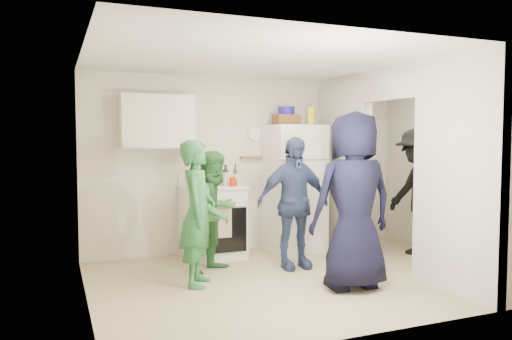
{
  "coord_description": "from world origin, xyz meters",
  "views": [
    {
      "loc": [
        -2.68,
        -5.09,
        1.63
      ],
      "look_at": [
        -0.44,
        0.4,
        1.25
      ],
      "focal_mm": 35.0,
      "sensor_mm": 36.0,
      "label": 1
    }
  ],
  "objects_px": {
    "person_nook": "(419,192)",
    "person_green_center": "(215,211)",
    "fridge": "(294,188)",
    "blue_bowl": "(286,111)",
    "stove": "(213,222)",
    "yellow_cup_stack_top": "(311,116)",
    "person_denim": "(293,203)",
    "wicker_basket": "(286,120)",
    "person_navy": "(353,201)",
    "person_green_left": "(198,213)"
  },
  "relations": [
    {
      "from": "person_nook",
      "to": "person_green_center",
      "type": "bearing_deg",
      "value": -93.93
    },
    {
      "from": "fridge",
      "to": "blue_bowl",
      "type": "xyz_separation_m",
      "value": [
        -0.1,
        0.05,
        1.11
      ]
    },
    {
      "from": "stove",
      "to": "fridge",
      "type": "relative_size",
      "value": 0.54
    },
    {
      "from": "person_nook",
      "to": "yellow_cup_stack_top",
      "type": "bearing_deg",
      "value": -121.9
    },
    {
      "from": "stove",
      "to": "person_denim",
      "type": "height_order",
      "value": "person_denim"
    },
    {
      "from": "wicker_basket",
      "to": "person_denim",
      "type": "xyz_separation_m",
      "value": [
        -0.34,
        -0.92,
        -1.07
      ]
    },
    {
      "from": "fridge",
      "to": "stove",
      "type": "bearing_deg",
      "value": 178.59
    },
    {
      "from": "yellow_cup_stack_top",
      "to": "person_nook",
      "type": "height_order",
      "value": "yellow_cup_stack_top"
    },
    {
      "from": "stove",
      "to": "person_navy",
      "type": "bearing_deg",
      "value": -62.65
    },
    {
      "from": "fridge",
      "to": "person_denim",
      "type": "xyz_separation_m",
      "value": [
        -0.44,
        -0.87,
        -0.08
      ]
    },
    {
      "from": "wicker_basket",
      "to": "person_denim",
      "type": "height_order",
      "value": "wicker_basket"
    },
    {
      "from": "wicker_basket",
      "to": "person_green_center",
      "type": "xyz_separation_m",
      "value": [
        -1.29,
        -0.69,
        -1.15
      ]
    },
    {
      "from": "yellow_cup_stack_top",
      "to": "person_green_center",
      "type": "bearing_deg",
      "value": -161.37
    },
    {
      "from": "person_green_left",
      "to": "person_green_center",
      "type": "distance_m",
      "value": 0.62
    },
    {
      "from": "yellow_cup_stack_top",
      "to": "person_denim",
      "type": "relative_size",
      "value": 0.15
    },
    {
      "from": "blue_bowl",
      "to": "person_denim",
      "type": "relative_size",
      "value": 0.15
    },
    {
      "from": "fridge",
      "to": "blue_bowl",
      "type": "distance_m",
      "value": 1.12
    },
    {
      "from": "person_green_center",
      "to": "person_navy",
      "type": "bearing_deg",
      "value": -79.8
    },
    {
      "from": "person_green_left",
      "to": "person_denim",
      "type": "xyz_separation_m",
      "value": [
        1.31,
        0.26,
        0.02
      ]
    },
    {
      "from": "fridge",
      "to": "wicker_basket",
      "type": "height_order",
      "value": "wicker_basket"
    },
    {
      "from": "wicker_basket",
      "to": "person_nook",
      "type": "relative_size",
      "value": 0.2
    },
    {
      "from": "stove",
      "to": "person_green_center",
      "type": "distance_m",
      "value": 0.73
    },
    {
      "from": "person_green_left",
      "to": "person_nook",
      "type": "relative_size",
      "value": 0.91
    },
    {
      "from": "fridge",
      "to": "person_nook",
      "type": "height_order",
      "value": "fridge"
    },
    {
      "from": "person_nook",
      "to": "person_green_left",
      "type": "bearing_deg",
      "value": -84.47
    },
    {
      "from": "person_green_left",
      "to": "person_navy",
      "type": "bearing_deg",
      "value": -92.87
    },
    {
      "from": "person_denim",
      "to": "person_navy",
      "type": "distance_m",
      "value": 1.05
    },
    {
      "from": "fridge",
      "to": "person_nook",
      "type": "xyz_separation_m",
      "value": [
        1.47,
        -0.94,
        -0.02
      ]
    },
    {
      "from": "wicker_basket",
      "to": "person_nook",
      "type": "xyz_separation_m",
      "value": [
        1.57,
        -0.99,
        -1.0
      ]
    },
    {
      "from": "stove",
      "to": "yellow_cup_stack_top",
      "type": "xyz_separation_m",
      "value": [
        1.44,
        -0.13,
        1.45
      ]
    },
    {
      "from": "wicker_basket",
      "to": "blue_bowl",
      "type": "xyz_separation_m",
      "value": [
        0.0,
        0.0,
        0.13
      ]
    },
    {
      "from": "blue_bowl",
      "to": "person_green_center",
      "type": "bearing_deg",
      "value": -151.73
    },
    {
      "from": "stove",
      "to": "person_denim",
      "type": "xyz_separation_m",
      "value": [
        0.78,
        -0.9,
        0.33
      ]
    },
    {
      "from": "yellow_cup_stack_top",
      "to": "person_navy",
      "type": "distance_m",
      "value": 2.09
    },
    {
      "from": "person_green_center",
      "to": "person_nook",
      "type": "distance_m",
      "value": 2.87
    },
    {
      "from": "person_denim",
      "to": "yellow_cup_stack_top",
      "type": "bearing_deg",
      "value": 50.24
    },
    {
      "from": "wicker_basket",
      "to": "person_nook",
      "type": "distance_m",
      "value": 2.11
    },
    {
      "from": "yellow_cup_stack_top",
      "to": "person_navy",
      "type": "relative_size",
      "value": 0.13
    },
    {
      "from": "yellow_cup_stack_top",
      "to": "person_green_left",
      "type": "xyz_separation_m",
      "value": [
        -1.97,
        -1.04,
        -1.14
      ]
    },
    {
      "from": "fridge",
      "to": "person_green_center",
      "type": "bearing_deg",
      "value": -155.16
    },
    {
      "from": "person_green_center",
      "to": "person_denim",
      "type": "relative_size",
      "value": 0.89
    },
    {
      "from": "person_denim",
      "to": "person_nook",
      "type": "relative_size",
      "value": 0.93
    },
    {
      "from": "wicker_basket",
      "to": "person_navy",
      "type": "distance_m",
      "value": 2.15
    },
    {
      "from": "blue_bowl",
      "to": "person_navy",
      "type": "relative_size",
      "value": 0.13
    },
    {
      "from": "stove",
      "to": "fridge",
      "type": "xyz_separation_m",
      "value": [
        1.22,
        -0.03,
        0.41
      ]
    },
    {
      "from": "fridge",
      "to": "person_navy",
      "type": "bearing_deg",
      "value": -96.74
    },
    {
      "from": "yellow_cup_stack_top",
      "to": "person_green_center",
      "type": "relative_size",
      "value": 0.17
    },
    {
      "from": "wicker_basket",
      "to": "yellow_cup_stack_top",
      "type": "bearing_deg",
      "value": -25.11
    },
    {
      "from": "person_green_left",
      "to": "yellow_cup_stack_top",
      "type": "bearing_deg",
      "value": -38.82
    },
    {
      "from": "person_nook",
      "to": "wicker_basket",
      "type": "bearing_deg",
      "value": -120.24
    }
  ]
}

